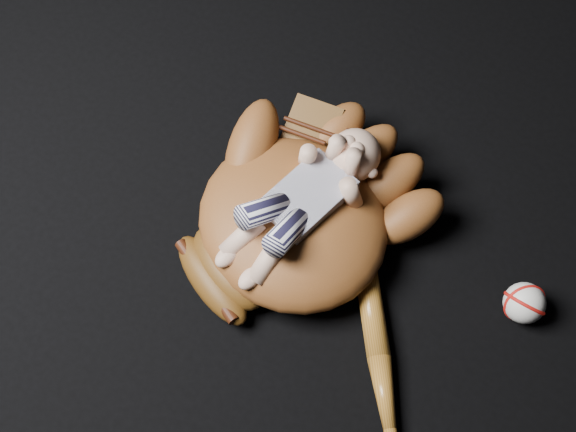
# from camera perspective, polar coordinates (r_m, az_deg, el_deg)

# --- Properties ---
(baseball_glove) EXTENTS (0.61, 0.65, 0.17)m
(baseball_glove) POSITION_cam_1_polar(r_m,az_deg,el_deg) (1.34, 0.38, -0.09)
(baseball_glove) COLOR #5F3114
(baseball_glove) RESTS_ON ground
(newborn_baby) EXTENTS (0.22, 0.39, 0.15)m
(newborn_baby) POSITION_cam_1_polar(r_m,az_deg,el_deg) (1.29, 0.67, 0.89)
(newborn_baby) COLOR #D4A589
(newborn_baby) RESTS_ON baseball_glove
(baseball_bat) EXTENTS (0.34, 0.38, 0.04)m
(baseball_bat) POSITION_cam_1_polar(r_m,az_deg,el_deg) (1.31, 7.38, -12.16)
(baseball_bat) COLOR #935B1C
(baseball_bat) RESTS_ON ground
(baseball) EXTENTS (0.10, 0.10, 0.08)m
(baseball) POSITION_cam_1_polar(r_m,az_deg,el_deg) (1.39, 18.18, -6.55)
(baseball) COLOR white
(baseball) RESTS_ON ground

